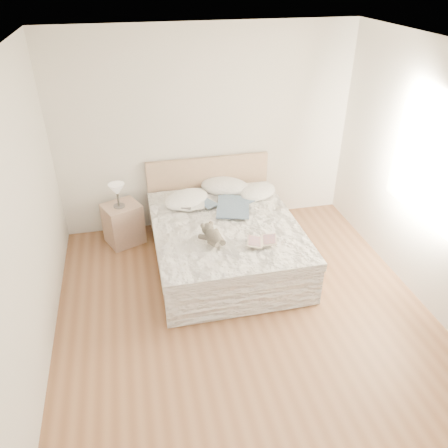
{
  "coord_description": "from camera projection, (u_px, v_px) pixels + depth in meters",
  "views": [
    {
      "loc": [
        -1.01,
        -3.27,
        3.32
      ],
      "look_at": [
        -0.03,
        1.05,
        0.62
      ],
      "focal_mm": 35.0,
      "sensor_mm": 36.0,
      "label": 1
    }
  ],
  "objects": [
    {
      "name": "bed",
      "position": [
        224.0,
        239.0,
        5.48
      ],
      "size": [
        1.72,
        2.14,
        1.0
      ],
      "color": "tan",
      "rests_on": "floor"
    },
    {
      "name": "wall_right",
      "position": [
        447.0,
        191.0,
        4.32
      ],
      "size": [
        0.02,
        4.5,
        2.7
      ],
      "primitive_type": "cube",
      "color": "silver",
      "rests_on": "ground"
    },
    {
      "name": "teddy_bear",
      "position": [
        213.0,
        241.0,
        4.82
      ],
      "size": [
        0.32,
        0.38,
        0.17
      ],
      "primitive_type": null,
      "rotation": [
        0.0,
        0.0,
        0.34
      ],
      "color": "#595145",
      "rests_on": "bed"
    },
    {
      "name": "window",
      "position": [
        430.0,
        170.0,
        4.51
      ],
      "size": [
        0.02,
        1.3,
        1.1
      ],
      "primitive_type": "cube",
      "color": "white",
      "rests_on": "wall_right"
    },
    {
      "name": "ceiling",
      "position": [
        259.0,
        56.0,
        3.24
      ],
      "size": [
        4.0,
        4.5,
        0.0
      ],
      "primitive_type": "cube",
      "color": "white",
      "rests_on": "ground"
    },
    {
      "name": "wall_left",
      "position": [
        17.0,
        241.0,
        3.56
      ],
      "size": [
        0.02,
        4.5,
        2.7
      ],
      "primitive_type": "cube",
      "color": "silver",
      "rests_on": "ground"
    },
    {
      "name": "pillow_middle",
      "position": [
        225.0,
        186.0,
        6.01
      ],
      "size": [
        0.81,
        0.73,
        0.2
      ],
      "primitive_type": "ellipsoid",
      "rotation": [
        0.0,
        0.0,
        -0.48
      ],
      "color": "white",
      "rests_on": "bed"
    },
    {
      "name": "nightstand",
      "position": [
        123.0,
        224.0,
        5.85
      ],
      "size": [
        0.57,
        0.54,
        0.56
      ],
      "primitive_type": "cube",
      "rotation": [
        0.0,
        0.0,
        0.4
      ],
      "color": "tan",
      "rests_on": "floor"
    },
    {
      "name": "photo_book",
      "position": [
        192.0,
        206.0,
        5.54
      ],
      "size": [
        0.36,
        0.28,
        0.02
      ],
      "primitive_type": "cube",
      "rotation": [
        0.0,
        0.0,
        -0.18
      ],
      "color": "white",
      "rests_on": "bed"
    },
    {
      "name": "wall_back",
      "position": [
        206.0,
        131.0,
        5.81
      ],
      "size": [
        4.0,
        0.02,
        2.7
      ],
      "primitive_type": "cube",
      "color": "silver",
      "rests_on": "ground"
    },
    {
      "name": "pillow_right",
      "position": [
        258.0,
        192.0,
        5.87
      ],
      "size": [
        0.68,
        0.64,
        0.17
      ],
      "primitive_type": "ellipsoid",
      "rotation": [
        0.0,
        0.0,
        0.59
      ],
      "color": "white",
      "rests_on": "bed"
    },
    {
      "name": "wall_front",
      "position": [
        383.0,
        445.0,
        2.07
      ],
      "size": [
        4.0,
        0.02,
        2.7
      ],
      "primitive_type": "cube",
      "color": "silver",
      "rests_on": "ground"
    },
    {
      "name": "blouse",
      "position": [
        233.0,
        207.0,
        5.53
      ],
      "size": [
        0.79,
        0.82,
        0.03
      ],
      "primitive_type": null,
      "rotation": [
        0.0,
        0.0,
        -0.27
      ],
      "color": "#3B4F68",
      "rests_on": "bed"
    },
    {
      "name": "pillow_left",
      "position": [
        186.0,
        199.0,
        5.68
      ],
      "size": [
        0.76,
        0.7,
        0.19
      ],
      "primitive_type": "ellipsoid",
      "rotation": [
        0.0,
        0.0,
        0.53
      ],
      "color": "white",
      "rests_on": "bed"
    },
    {
      "name": "table_lamp",
      "position": [
        117.0,
        191.0,
        5.56
      ],
      "size": [
        0.24,
        0.24,
        0.32
      ],
      "color": "#514B45",
      "rests_on": "nightstand"
    },
    {
      "name": "floor",
      "position": [
        248.0,
        323.0,
        4.64
      ],
      "size": [
        4.0,
        4.5,
        0.0
      ],
      "primitive_type": "cube",
      "color": "brown",
      "rests_on": "ground"
    },
    {
      "name": "childrens_book",
      "position": [
        262.0,
        241.0,
        4.85
      ],
      "size": [
        0.4,
        0.32,
        0.02
      ],
      "primitive_type": "cube",
      "rotation": [
        0.0,
        0.0,
        -0.28
      ],
      "color": "beige",
      "rests_on": "bed"
    }
  ]
}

